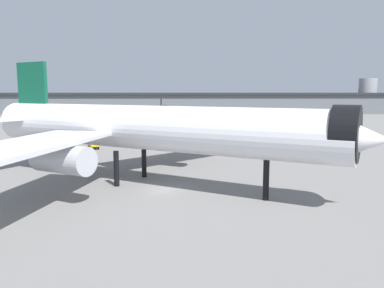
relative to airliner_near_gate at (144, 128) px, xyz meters
The scene contains 5 objects.
ground 8.75m from the airliner_near_gate, 49.55° to the right, with size 900.00×900.00×0.00m, color slate.
airliner_near_gate is the anchor object (origin of this frame).
airliner_far_taxiway 110.52m from the airliner_near_gate, 97.51° to the left, with size 31.97×35.21×10.16m.
terminal_building 178.82m from the airliner_near_gate, 87.81° to the left, with size 260.99×60.83×20.74m.
baggage_tug_wing 35.12m from the airliner_near_gate, 120.21° to the left, with size 3.15×3.56×1.85m.
Camera 1 is at (7.28, -45.50, 12.08)m, focal length 35.27 mm.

